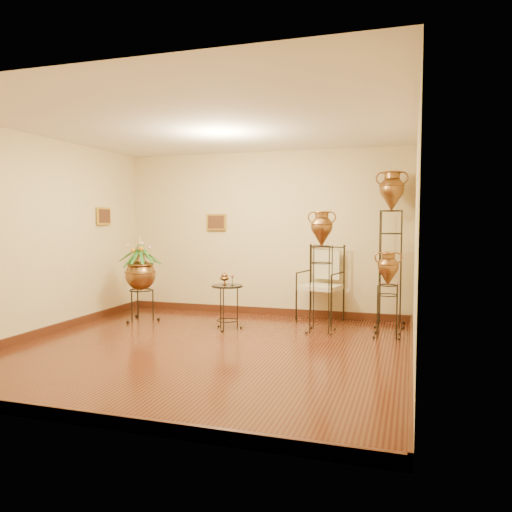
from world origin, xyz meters
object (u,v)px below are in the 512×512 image
(armchair, at_px, (320,284))
(side_table, at_px, (227,306))
(amphora_tall, at_px, (391,247))
(planter_urn, at_px, (140,271))
(amphora_mid, at_px, (321,271))

(armchair, relative_size, side_table, 1.45)
(amphora_tall, bearing_deg, armchair, 180.00)
(planter_urn, distance_m, armchair, 2.92)
(amphora_tall, bearing_deg, planter_urn, -168.64)
(amphora_tall, xyz_separation_m, armchair, (-1.08, 0.00, -0.61))
(planter_urn, height_order, armchair, planter_urn)
(amphora_tall, height_order, amphora_mid, amphora_tall)
(planter_urn, xyz_separation_m, side_table, (1.58, -0.21, -0.46))
(armchair, bearing_deg, amphora_tall, 12.89)
(amphora_tall, height_order, armchair, amphora_tall)
(planter_urn, relative_size, armchair, 1.19)
(armchair, bearing_deg, side_table, -128.25)
(planter_urn, height_order, side_table, planter_urn)
(amphora_mid, relative_size, planter_urn, 1.24)
(amphora_mid, bearing_deg, amphora_tall, 38.87)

